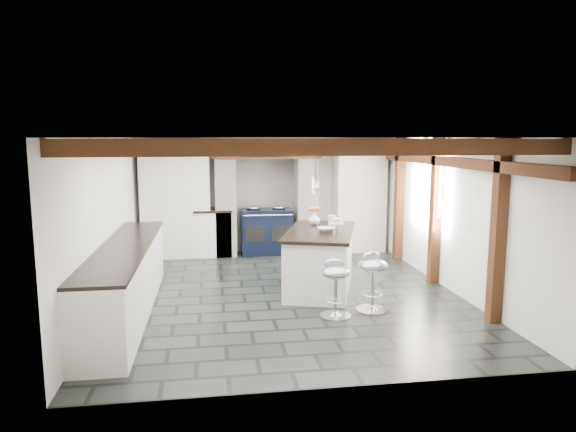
{
  "coord_description": "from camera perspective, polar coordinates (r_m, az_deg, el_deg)",
  "views": [
    {
      "loc": [
        -1.05,
        -7.35,
        2.3
      ],
      "look_at": [
        0.1,
        0.4,
        1.1
      ],
      "focal_mm": 32.0,
      "sensor_mm": 36.0,
      "label": 1
    }
  ],
  "objects": [
    {
      "name": "bar_stool_far",
      "position": [
        6.67,
        5.31,
        -7.27
      ],
      "size": [
        0.41,
        0.41,
        0.76
      ],
      "rotation": [
        0.0,
        0.0,
        -0.08
      ],
      "color": "silver",
      "rests_on": "ground"
    },
    {
      "name": "room_shell",
      "position": [
        8.87,
        -5.51,
        0.66
      ],
      "size": [
        6.0,
        6.03,
        6.0
      ],
      "color": "white",
      "rests_on": "ground"
    },
    {
      "name": "ground",
      "position": [
        7.78,
        -0.3,
        -8.5
      ],
      "size": [
        6.0,
        6.0,
        0.0
      ],
      "primitive_type": "plane",
      "color": "black",
      "rests_on": "ground"
    },
    {
      "name": "bar_stool_near",
      "position": [
        6.94,
        9.35,
        -6.48
      ],
      "size": [
        0.49,
        0.49,
        0.8
      ],
      "rotation": [
        0.0,
        0.0,
        0.31
      ],
      "color": "silver",
      "rests_on": "ground"
    },
    {
      "name": "range_cooker",
      "position": [
        10.25,
        -2.43,
        -1.61
      ],
      "size": [
        1.0,
        0.63,
        0.99
      ],
      "color": "black",
      "rests_on": "ground"
    },
    {
      "name": "kitchen_island",
      "position": [
        7.88,
        3.59,
        -4.76
      ],
      "size": [
        1.48,
        2.05,
        1.22
      ],
      "rotation": [
        0.0,
        0.0,
        -0.31
      ],
      "color": "white",
      "rests_on": "ground"
    }
  ]
}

